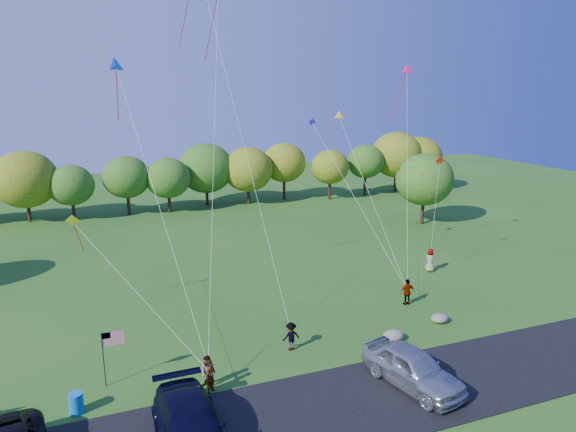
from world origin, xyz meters
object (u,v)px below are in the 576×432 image
object	(u,v)px
minivan_silver	(413,368)
flyer_b	(208,372)
flyer_e	(430,260)
flyer_c	(291,336)
flyer_a	(211,376)
minivan_navy	(190,429)
trash_barrel	(76,403)
flyer_d	(407,292)

from	to	relation	value
minivan_silver	flyer_b	world-z (taller)	minivan_silver
flyer_e	minivan_silver	bearing A→B (deg)	90.48
flyer_c	flyer_a	bearing A→B (deg)	23.85
minivan_navy	flyer_a	xyz separation A→B (m)	(1.62, 3.68, -0.12)
flyer_e	trash_barrel	size ratio (longest dim) A/B	1.95
flyer_b	flyer_d	xyz separation A→B (m)	(14.38, 4.97, 0.06)
minivan_silver	flyer_d	size ratio (longest dim) A/B	3.04
flyer_d	flyer_e	bearing A→B (deg)	-133.55
flyer_d	flyer_e	xyz separation A→B (m)	(5.26, 4.80, 0.04)
flyer_c	minivan_silver	bearing A→B (deg)	125.11
minivan_silver	flyer_c	distance (m)	6.80
minivan_silver	flyer_a	xyz separation A→B (m)	(-9.12, 2.94, -0.14)
flyer_d	trash_barrel	world-z (taller)	flyer_d
flyer_d	flyer_e	world-z (taller)	flyer_e
flyer_e	trash_barrel	bearing A→B (deg)	59.86
flyer_a	flyer_b	size ratio (longest dim) A/B	1.01
flyer_b	flyer_e	size ratio (longest dim) A/B	0.89
minivan_silver	flyer_c	bearing A→B (deg)	114.23
trash_barrel	flyer_e	bearing A→B (deg)	20.72
minivan_navy	flyer_d	bearing A→B (deg)	29.04
minivan_navy	flyer_b	bearing A→B (deg)	68.31
flyer_d	flyer_a	bearing A→B (deg)	24.56
flyer_a	flyer_e	distance (m)	22.09
flyer_a	flyer_d	bearing A→B (deg)	-30.29
flyer_c	trash_barrel	size ratio (longest dim) A/B	1.67
trash_barrel	flyer_d	bearing A→B (deg)	13.45
minivan_navy	flyer_a	distance (m)	4.02
flyer_b	flyer_d	distance (m)	15.22
flyer_d	trash_barrel	bearing A→B (deg)	17.50
flyer_a	flyer_d	xyz separation A→B (m)	(14.35, 5.37, 0.05)
flyer_a	flyer_b	xyz separation A→B (m)	(-0.04, 0.40, -0.01)
minivan_navy	trash_barrel	distance (m)	6.02
minivan_navy	flyer_d	xyz separation A→B (m)	(15.96, 9.05, -0.07)
minivan_silver	flyer_e	distance (m)	16.80
flyer_c	flyer_d	size ratio (longest dim) A/B	0.90
minivan_silver	flyer_b	size ratio (longest dim) A/B	3.27
minivan_silver	flyer_b	bearing A→B (deg)	146.71
minivan_silver	flyer_e	bearing A→B (deg)	38.12
trash_barrel	minivan_navy	bearing A→B (deg)	-44.56
minivan_silver	flyer_b	distance (m)	9.74
minivan_silver	flyer_a	distance (m)	9.58
flyer_a	flyer_c	size ratio (longest dim) A/B	1.05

